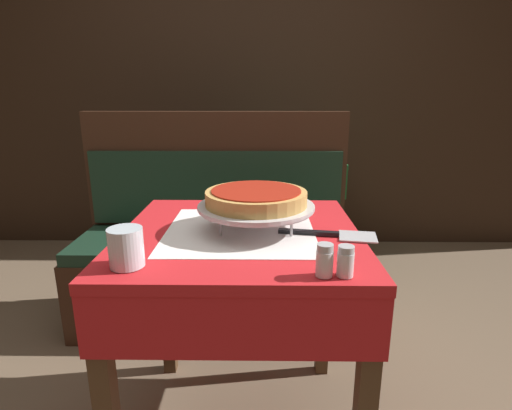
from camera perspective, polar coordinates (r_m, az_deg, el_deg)
The scene contains 11 objects.
dining_table_front at distance 1.27m, azimuth -2.21°, elevation -8.66°, with size 0.72×0.72×0.76m.
dining_table_rear at distance 2.69m, azimuth 4.71°, elevation 4.26°, with size 0.65×0.65×0.76m.
booth_bench at distance 2.11m, azimuth -5.91°, elevation -8.02°, with size 1.38×0.50×1.07m.
back_wall_panel at distance 3.07m, azimuth -0.49°, elevation 16.36°, with size 6.00×0.04×2.40m, color black.
pizza_pan_stand at distance 1.21m, azimuth 0.02°, elevation -0.40°, with size 0.35×0.35×0.08m.
deep_dish_pizza at distance 1.20m, azimuth 0.02°, elevation 1.12°, with size 0.31×0.31×0.05m.
pizza_server at distance 1.20m, azimuth 10.73°, elevation -4.14°, with size 0.29×0.11×0.01m.
water_glass_near at distance 1.01m, azimuth -18.07°, elevation -5.78°, with size 0.08×0.08×0.10m.
salt_shaker at distance 0.93m, azimuth 9.77°, elevation -7.80°, with size 0.04×0.04×0.08m.
pepper_shaker at distance 0.94m, azimuth 12.66°, elevation -7.85°, with size 0.04×0.04×0.07m.
condiment_caddy at distance 2.72m, azimuth 6.14°, elevation 8.10°, with size 0.12×0.12×0.17m.
Camera 1 is at (0.06, -1.15, 1.16)m, focal length 28.00 mm.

